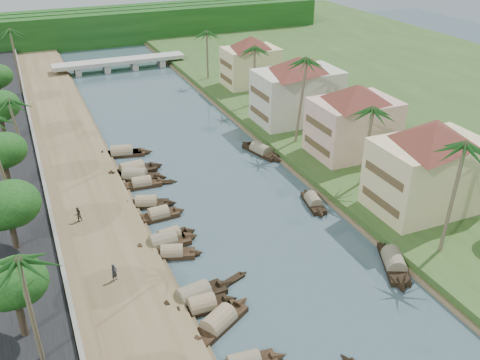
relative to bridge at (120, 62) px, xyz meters
name	(u,v)px	position (x,y,z in m)	size (l,w,h in m)	color
ground	(264,243)	(0.00, -72.00, -1.72)	(220.00, 220.00, 0.00)	#3C525A
left_bank	(81,186)	(-16.00, -52.00, -1.32)	(10.00, 180.00, 0.80)	brown
right_bank	(322,141)	(19.00, -52.00, -1.12)	(16.00, 180.00, 1.20)	#2F4C1E
road	(8,197)	(-24.50, -52.00, -1.02)	(8.00, 180.00, 1.40)	black
retaining_wall	(45,186)	(-20.20, -52.00, -0.37)	(0.40, 180.00, 1.10)	gray
treeline	(96,27)	(0.00, 28.00, 2.28)	(120.00, 14.00, 8.00)	#103A0F
bridge	(120,62)	(0.00, 0.00, 0.00)	(28.00, 4.00, 2.40)	#A5A49A
building_near	(429,166)	(18.99, -74.00, 4.66)	(14.85, 14.85, 10.20)	beige
building_mid	(354,119)	(19.99, -58.00, 4.41)	(14.11, 14.11, 9.70)	beige
building_far	(298,89)	(18.99, -44.00, 4.66)	(15.59, 15.59, 10.20)	beige
building_distant	(251,60)	(19.99, -24.00, 4.16)	(12.62, 12.62, 9.20)	beige
sampan_1	(202,306)	(-9.56, -79.29, -1.31)	(6.98, 1.96, 2.09)	black
sampan_2	(218,323)	(-8.98, -81.84, -1.31)	(8.27, 5.85, 2.26)	black
sampan_3	(194,296)	(-9.76, -77.70, -1.30)	(8.70, 3.10, 2.28)	black
sampan_4	(172,253)	(-9.64, -70.49, -1.32)	(6.62, 3.42, 1.90)	black
sampan_5	(169,237)	(-9.05, -67.58, -1.31)	(6.59, 2.48, 2.08)	black
sampan_6	(163,243)	(-9.95, -68.36, -1.30)	(8.01, 2.27, 2.36)	black
sampan_7	(146,203)	(-9.48, -59.47, -1.31)	(7.43, 3.85, 1.99)	black
sampan_8	(159,215)	(-8.88, -62.69, -1.31)	(6.60, 1.98, 2.05)	black
sampan_9	(135,176)	(-9.09, -51.92, -1.31)	(8.64, 5.43, 2.22)	black
sampan_10	(142,184)	(-8.80, -54.41, -1.31)	(7.07, 1.99, 1.97)	black
sampan_11	(132,171)	(-9.05, -50.22, -1.30)	(9.05, 2.80, 2.51)	black
sampan_12	(122,153)	(-9.04, -44.02, -1.31)	(8.92, 3.59, 2.10)	black
sampan_13	(121,153)	(-9.20, -43.92, -1.31)	(8.34, 3.37, 2.23)	black
sampan_14	(394,263)	(10.05, -80.70, -1.31)	(5.46, 9.20, 2.25)	black
sampan_15	(313,202)	(8.87, -67.04, -1.32)	(2.73, 7.13, 1.92)	black
sampan_16	(261,151)	(9.44, -51.18, -1.31)	(3.99, 9.12, 2.20)	black
canoe_1	(230,282)	(-5.85, -76.74, -1.62)	(4.57, 2.35, 0.75)	black
canoe_2	(155,184)	(-7.10, -54.39, -1.62)	(6.01, 2.01, 0.87)	black
palm_0	(462,148)	(15.00, -81.60, 10.63)	(3.20, 3.20, 13.00)	brown
palm_1	(370,111)	(16.00, -66.40, 8.91)	(3.20, 3.20, 11.21)	brown
palm_2	(301,62)	(15.00, -51.62, 11.15)	(3.20, 3.20, 13.53)	brown
palm_3	(255,49)	(16.00, -34.35, 9.00)	(3.20, 3.20, 11.30)	brown
palm_4	(20,262)	(-23.00, -81.22, 8.64)	(3.20, 3.20, 10.73)	brown
palm_6	(13,102)	(-22.00, -41.56, 7.35)	(3.20, 3.20, 9.39)	brown
palm_7	(207,33)	(14.00, -16.71, 8.32)	(3.20, 3.20, 10.60)	brown
palm_8	(10,32)	(-20.50, -13.32, 10.75)	(3.20, 3.20, 12.92)	brown
tree_1	(13,284)	(-24.00, -77.95, 4.73)	(4.57, 4.57, 7.03)	#3F3424
tree_2	(7,205)	(-24.00, -64.79, 4.55)	(5.48, 5.48, 7.19)	#3F3424
tree_3	(2,152)	(-24.00, -51.96, 4.86)	(4.85, 4.85, 7.27)	#3F3424
tree_6	(315,81)	(24.00, -40.95, 4.42)	(4.77, 4.77, 6.99)	#3F3424
person_near	(114,273)	(-15.90, -73.10, -0.05)	(0.64, 0.42, 1.75)	#25272D
person_far	(78,214)	(-17.47, -61.05, -0.08)	(0.82, 0.64, 1.68)	#392F28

